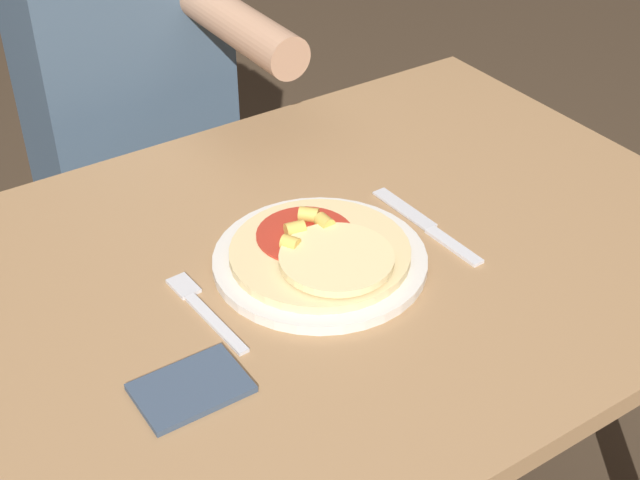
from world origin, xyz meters
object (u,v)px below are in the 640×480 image
at_px(dining_table, 322,322).
at_px(knife, 428,227).
at_px(person_diner, 132,98).
at_px(fork, 202,308).
at_px(plate, 320,260).
at_px(pizza, 322,252).

relative_size(dining_table, knife, 5.19).
xyz_separation_m(dining_table, person_diner, (0.01, 0.65, 0.08)).
distance_m(dining_table, fork, 0.22).
distance_m(fork, person_diner, 0.69).
height_order(plate, person_diner, person_diner).
bearing_deg(person_diner, dining_table, -90.60).
bearing_deg(plate, person_diner, 88.47).
height_order(plate, knife, plate).
bearing_deg(knife, pizza, 177.31).
relative_size(plate, fork, 1.62).
relative_size(fork, knife, 0.80).
xyz_separation_m(fork, knife, (0.35, -0.02, 0.00)).
bearing_deg(pizza, knife, -2.69).
height_order(plate, fork, plate).
bearing_deg(dining_table, fork, -177.88).
relative_size(knife, person_diner, 0.18).
distance_m(pizza, knife, 0.17).
bearing_deg(knife, plate, 175.62).
height_order(pizza, person_diner, person_diner).
bearing_deg(plate, pizza, -89.65).
bearing_deg(person_diner, knife, -77.08).
xyz_separation_m(plate, fork, (-0.17, 0.00, -0.00)).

